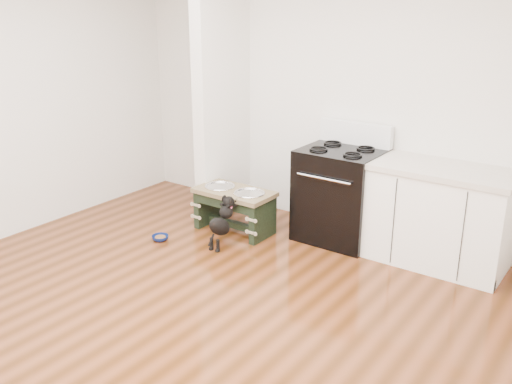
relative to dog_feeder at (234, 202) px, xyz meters
name	(u,v)px	position (x,y,z in m)	size (l,w,h in m)	color
ground	(171,324)	(0.71, -1.69, -0.32)	(5.00, 5.00, 0.00)	#44220C
room_shell	(159,109)	(0.71, -1.69, 1.30)	(5.00, 5.00, 5.00)	silver
partition_wall	(222,92)	(-0.46, 0.41, 1.03)	(0.15, 0.80, 2.70)	silver
oven_range	(340,193)	(0.96, 0.47, 0.16)	(0.76, 0.69, 1.14)	black
cabinet_run	(439,216)	(1.94, 0.49, 0.13)	(1.24, 0.64, 0.91)	white
dog_feeder	(234,202)	(0.00, 0.00, 0.00)	(0.81, 0.44, 0.46)	black
puppy	(222,221)	(0.15, -0.38, -0.05)	(0.14, 0.42, 0.50)	black
floor_bowl	(160,238)	(-0.45, -0.63, -0.29)	(0.18, 0.18, 0.05)	#0C1B54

